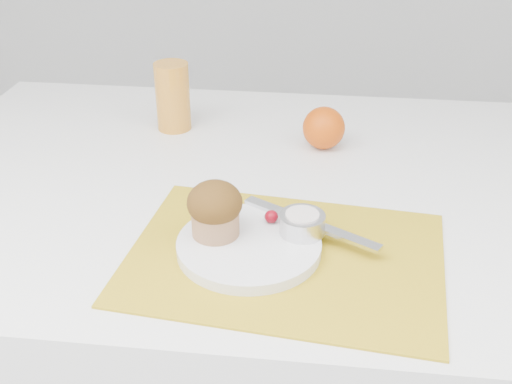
# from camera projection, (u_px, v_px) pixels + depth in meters

# --- Properties ---
(table) EXTENTS (1.20, 0.80, 0.75)m
(table) POSITION_uv_depth(u_px,v_px,m) (261.00, 351.00, 1.23)
(table) COLOR white
(table) RESTS_ON ground
(placemat) EXTENTS (0.45, 0.35, 0.00)m
(placemat) POSITION_uv_depth(u_px,v_px,m) (285.00, 257.00, 0.86)
(placemat) COLOR gold
(placemat) RESTS_ON table
(plate) EXTENTS (0.24, 0.24, 0.02)m
(plate) POSITION_uv_depth(u_px,v_px,m) (249.00, 246.00, 0.87)
(plate) COLOR white
(plate) RESTS_ON placemat
(ramekin) EXTENTS (0.07, 0.07, 0.03)m
(ramekin) POSITION_uv_depth(u_px,v_px,m) (302.00, 224.00, 0.87)
(ramekin) COLOR silver
(ramekin) RESTS_ON plate
(cream) EXTENTS (0.06, 0.06, 0.01)m
(cream) POSITION_uv_depth(u_px,v_px,m) (302.00, 215.00, 0.87)
(cream) COLOR silver
(cream) RESTS_ON ramekin
(raspberry_near) EXTENTS (0.02, 0.02, 0.02)m
(raspberry_near) POSITION_uv_depth(u_px,v_px,m) (271.00, 216.00, 0.90)
(raspberry_near) COLOR #58020B
(raspberry_near) RESTS_ON plate
(raspberry_far) EXTENTS (0.02, 0.02, 0.02)m
(raspberry_far) POSITION_uv_depth(u_px,v_px,m) (289.00, 222.00, 0.89)
(raspberry_far) COLOR #5C0207
(raspberry_far) RESTS_ON plate
(butter_knife) EXTENTS (0.20, 0.12, 0.01)m
(butter_knife) POSITION_uv_depth(u_px,v_px,m) (310.00, 223.00, 0.90)
(butter_knife) COLOR silver
(butter_knife) RESTS_ON plate
(orange) EXTENTS (0.08, 0.08, 0.08)m
(orange) POSITION_uv_depth(u_px,v_px,m) (324.00, 128.00, 1.14)
(orange) COLOR #D44E07
(orange) RESTS_ON table
(juice_glass) EXTENTS (0.08, 0.08, 0.13)m
(juice_glass) POSITION_uv_depth(u_px,v_px,m) (173.00, 97.00, 1.20)
(juice_glass) COLOR orange
(juice_glass) RESTS_ON table
(muffin) EXTENTS (0.08, 0.08, 0.08)m
(muffin) POSITION_uv_depth(u_px,v_px,m) (215.00, 209.00, 0.86)
(muffin) COLOR #AF7C54
(muffin) RESTS_ON plate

